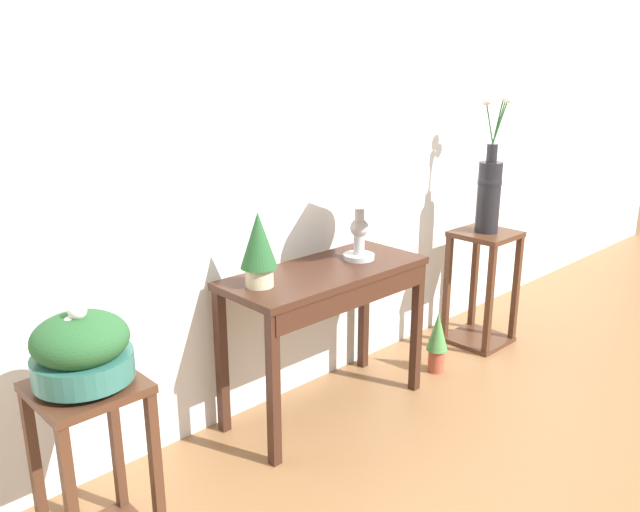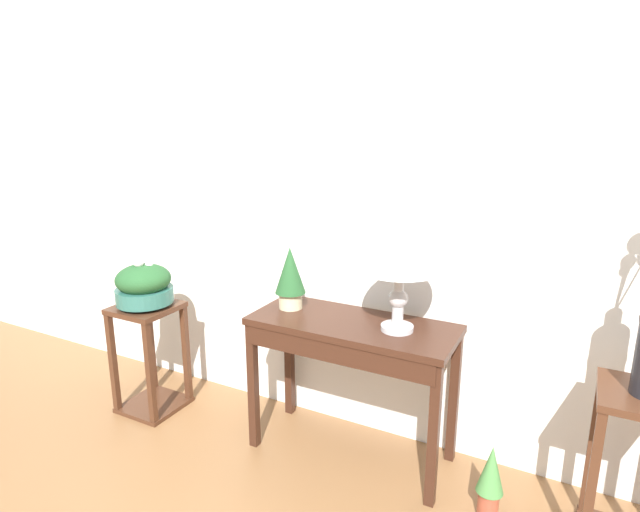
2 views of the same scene
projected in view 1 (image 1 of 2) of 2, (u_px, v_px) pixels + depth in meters
ground_plane at (546, 502)px, 2.58m from camera, size 12.00×12.00×0.01m
back_wall_with_art at (302, 123)px, 3.17m from camera, size 9.00×0.10×2.80m
console_table at (329, 293)px, 3.07m from camera, size 1.04×0.44×0.75m
table_lamp at (360, 182)px, 3.09m from camera, size 0.36×0.36×0.52m
potted_plant_on_console at (258, 246)px, 2.77m from camera, size 0.16×0.16×0.34m
pedestal_stand_left at (96, 470)px, 2.23m from camera, size 0.34×0.34×0.67m
planter_bowl_wide_left at (81, 349)px, 2.10m from camera, size 0.33×0.33×0.30m
pedestal_stand_right at (481, 288)px, 3.94m from camera, size 0.34×0.34×0.71m
flower_vase_tall_right at (490, 185)px, 3.76m from camera, size 0.19×0.18×0.84m
potted_plant_floor at (437, 339)px, 3.60m from camera, size 0.12×0.12×0.36m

